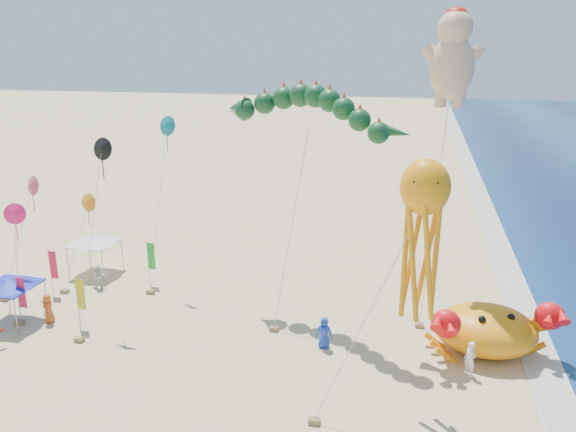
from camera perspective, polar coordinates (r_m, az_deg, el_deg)
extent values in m
plane|color=#D1B784|center=(32.46, 2.70, -12.30)|extent=(320.00, 320.00, 0.00)
plane|color=silver|center=(32.83, 24.39, -13.57)|extent=(320.00, 320.00, 0.00)
ellipsoid|color=orange|center=(32.43, 19.48, -10.83)|extent=(6.55, 6.03, 2.54)
sphere|color=red|center=(30.73, 14.56, -9.61)|extent=(1.51, 1.51, 1.51)
sphere|color=black|center=(31.05, 18.37, -9.67)|extent=(0.39, 0.39, 0.39)
sphere|color=red|center=(31.50, 25.08, -10.06)|extent=(1.51, 1.51, 1.51)
sphere|color=black|center=(31.26, 21.32, -9.79)|extent=(0.39, 0.39, 0.39)
cone|color=#103A1B|center=(33.78, -6.79, 10.57)|extent=(1.58, 1.16, 1.29)
cylinder|color=#B2B2B2|center=(32.26, 0.36, -1.13)|extent=(1.38, 3.38, 11.40)
cube|color=olive|center=(33.16, -1.44, -11.37)|extent=(0.50, 0.35, 0.25)
ellipsoid|color=#EBBA8F|center=(33.59, 16.32, 14.29)|extent=(2.44, 2.01, 3.59)
sphere|color=#EBBA8F|center=(33.37, 16.65, 17.86)|extent=(1.88, 1.88, 1.88)
ellipsoid|color=red|center=(33.50, 16.74, 18.99)|extent=(1.21, 1.21, 0.85)
cylinder|color=#B2B2B2|center=(33.36, 14.64, 0.45)|extent=(0.83, 2.98, 13.11)
cube|color=olive|center=(34.39, 13.20, -10.76)|extent=(0.50, 0.35, 0.25)
ellipsoid|color=orange|center=(23.59, 13.76, 2.86)|extent=(2.06, 1.85, 2.37)
cylinder|color=#B2B2B2|center=(24.38, 8.08, -9.94)|extent=(4.07, 2.44, 9.48)
cube|color=olive|center=(26.09, 2.68, -20.09)|extent=(0.50, 0.35, 0.25)
cylinder|color=gray|center=(35.85, -25.91, -9.18)|extent=(0.06, 0.06, 2.20)
cylinder|color=gray|center=(39.39, -26.58, -6.96)|extent=(0.06, 0.06, 2.20)
cylinder|color=gray|center=(37.77, -23.36, -7.54)|extent=(0.06, 0.06, 2.20)
cube|color=#1320A9|center=(37.18, -26.49, -6.42)|extent=(2.96, 2.96, 0.08)
cone|color=#1320A9|center=(37.10, -26.54, -6.08)|extent=(3.26, 3.26, 0.45)
cylinder|color=gray|center=(42.85, -21.47, -4.45)|extent=(0.06, 0.06, 2.20)
cylinder|color=gray|center=(41.41, -18.32, -4.86)|extent=(0.06, 0.06, 2.20)
cylinder|color=gray|center=(44.97, -19.53, -3.25)|extent=(0.06, 0.06, 2.20)
cylinder|color=gray|center=(43.59, -16.49, -3.59)|extent=(0.06, 0.06, 2.20)
cube|color=silver|center=(42.81, -19.10, -2.59)|extent=(2.98, 2.98, 0.08)
cone|color=silver|center=(42.73, -19.13, -2.29)|extent=(3.27, 3.27, 0.45)
cylinder|color=gray|center=(35.11, -20.60, -8.17)|extent=(0.05, 0.05, 3.20)
cube|color=gold|center=(34.76, -20.30, -7.49)|extent=(0.50, 0.04, 1.90)
cylinder|color=gray|center=(36.69, -25.70, -7.70)|extent=(0.05, 0.05, 3.20)
cube|color=#DB1B4F|center=(36.33, -25.45, -7.05)|extent=(0.50, 0.04, 1.90)
cylinder|color=gray|center=(40.23, -22.97, -5.23)|extent=(0.05, 0.05, 3.20)
cube|color=red|center=(39.90, -22.73, -4.62)|extent=(0.50, 0.04, 1.90)
cylinder|color=gray|center=(39.77, -14.02, -4.61)|extent=(0.05, 0.05, 3.20)
cube|color=green|center=(39.47, -13.71, -3.97)|extent=(0.50, 0.04, 1.90)
imported|color=silver|center=(40.32, -18.64, -5.88)|extent=(1.03, 0.96, 1.68)
imported|color=white|center=(30.12, 18.01, -13.67)|extent=(0.78, 0.79, 1.84)
imported|color=#C04D1E|center=(36.63, -23.16, -8.62)|extent=(0.71, 0.96, 1.79)
imported|color=#1E3DB4|center=(31.21, 3.68, -11.73)|extent=(0.89, 0.59, 1.78)
cone|color=black|center=(33.63, -18.44, 6.49)|extent=(1.30, 0.51, 1.32)
cylinder|color=#B2B2B2|center=(33.50, -18.59, -2.60)|extent=(0.55, 3.04, 10.02)
cube|color=olive|center=(34.18, -18.75, -11.43)|extent=(0.50, 0.35, 0.25)
cone|color=orange|center=(40.99, -19.72, 1.28)|extent=(1.30, 0.51, 1.32)
cylinder|color=#B2B2B2|center=(40.44, -20.16, -3.02)|extent=(0.55, 3.04, 5.27)
cube|color=olive|center=(40.10, -20.64, -7.32)|extent=(0.50, 0.35, 0.25)
cone|color=#F71B68|center=(37.37, -26.06, 0.18)|extent=(1.30, 0.51, 1.32)
cylinder|color=#B2B2B2|center=(37.05, -26.58, -5.04)|extent=(0.55, 3.04, 5.96)
cube|color=olive|center=(37.02, -27.13, -10.21)|extent=(0.50, 0.35, 0.25)
cone|color=#C94359|center=(40.43, -24.62, 2.82)|extent=(1.30, 0.51, 1.32)
cylinder|color=#B2B2B2|center=(40.06, -25.00, -2.59)|extent=(0.55, 3.04, 6.83)
cube|color=olive|center=(40.03, -25.41, -7.95)|extent=(0.50, 0.35, 0.25)
cone|color=#0A6878|center=(37.86, -12.26, 8.95)|extent=(1.30, 0.51, 1.32)
cylinder|color=#B2B2B2|center=(37.52, -12.37, 0.43)|extent=(0.55, 3.04, 10.61)
cube|color=olive|center=(38.00, -12.49, -7.95)|extent=(0.50, 0.35, 0.25)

